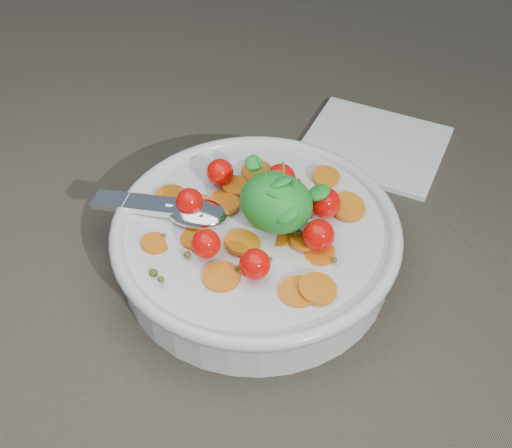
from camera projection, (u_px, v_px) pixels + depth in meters
The scene contains 3 objects.
ground at pixel (246, 250), 0.63m from camera, with size 6.00×6.00×0.00m, color brown.
bowl at pixel (256, 241), 0.60m from camera, with size 0.29×0.27×0.11m.
napkin at pixel (374, 145), 0.75m from camera, with size 0.16×0.14×0.01m, color white.
Camera 1 is at (0.24, -0.36, 0.46)m, focal length 45.00 mm.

